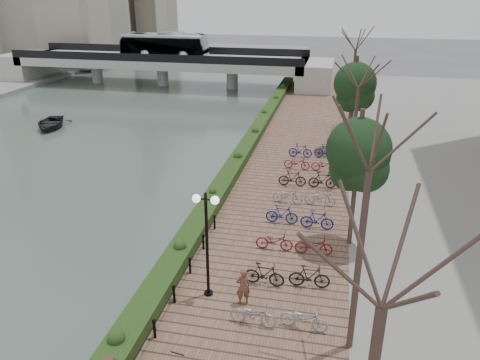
% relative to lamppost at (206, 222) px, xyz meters
% --- Properties ---
extents(river_water, '(30.00, 130.00, 0.02)m').
position_rel_lamppost_xyz_m(river_water, '(-17.55, 21.22, -3.70)').
color(river_water, '#495B52').
rests_on(river_water, ground).
extents(promenade, '(8.00, 75.00, 0.50)m').
position_rel_lamppost_xyz_m(promenade, '(1.45, 13.72, -3.46)').
color(promenade, brown).
rests_on(promenade, ground).
extents(hedge, '(1.10, 56.00, 0.60)m').
position_rel_lamppost_xyz_m(hedge, '(-1.95, 16.22, -2.91)').
color(hedge, '#1C3513').
rests_on(hedge, promenade).
extents(chain_fence, '(0.10, 14.10, 0.70)m').
position_rel_lamppost_xyz_m(chain_fence, '(-1.15, -1.78, -2.86)').
color(chain_fence, black).
rests_on(chain_fence, promenade).
extents(lamppost, '(1.02, 0.32, 4.40)m').
position_rel_lamppost_xyz_m(lamppost, '(0.00, 0.00, 0.00)').
color(lamppost, black).
rests_on(lamppost, promenade).
extents(pedestrian, '(0.65, 0.56, 1.52)m').
position_rel_lamppost_xyz_m(pedestrian, '(1.45, -0.26, -2.45)').
color(pedestrian, brown).
rests_on(pedestrian, promenade).
extents(bicycle_parking, '(2.40, 19.89, 1.00)m').
position_rel_lamppost_xyz_m(bicycle_parking, '(2.95, 7.62, -2.73)').
color(bicycle_parking, '#9F9FA4').
rests_on(bicycle_parking, promenade).
extents(street_trees, '(3.20, 37.12, 6.80)m').
position_rel_lamppost_xyz_m(street_trees, '(5.45, 8.90, -0.02)').
color(street_trees, '#372820').
rests_on(street_trees, promenade).
extents(bridge, '(36.00, 10.77, 6.50)m').
position_rel_lamppost_xyz_m(bridge, '(-17.45, 41.22, -0.34)').
color(bridge, '#9E9E99').
rests_on(bridge, ground).
extents(boat, '(4.28, 5.09, 0.90)m').
position_rel_lamppost_xyz_m(boat, '(-20.47, 21.01, -3.24)').
color(boat, '#222328').
rests_on(boat, river_water).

